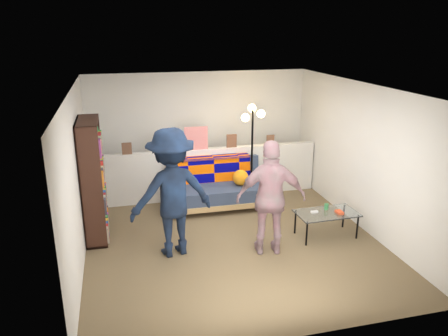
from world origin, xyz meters
name	(u,v)px	position (x,y,z in m)	size (l,w,h in m)	color
ground	(230,237)	(0.00, 0.00, 0.00)	(5.00, 5.00, 0.00)	brown
room_shell	(223,130)	(0.00, 0.47, 1.67)	(4.60, 5.05, 2.45)	silver
half_wall_ledge	(207,173)	(0.00, 1.80, 0.50)	(4.45, 0.15, 1.00)	silver
ledge_decor	(195,141)	(-0.23, 1.78, 1.18)	(2.97, 0.02, 0.45)	brown
futon_sofa	(217,188)	(0.09, 1.29, 0.37)	(1.87, 0.93, 0.80)	tan
bookshelf	(93,184)	(-2.08, 0.58, 0.89)	(0.32, 0.96, 1.92)	black
coffee_table	(327,214)	(1.52, -0.34, 0.38)	(0.99, 0.56, 0.51)	black
floor_lamp	(252,134)	(0.81, 1.44, 1.33)	(0.42, 0.33, 1.88)	black
person_left	(172,193)	(-0.95, -0.27, 0.96)	(1.24, 0.71, 1.92)	black
person_right	(271,198)	(0.45, -0.61, 0.87)	(1.02, 0.42, 1.74)	pink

